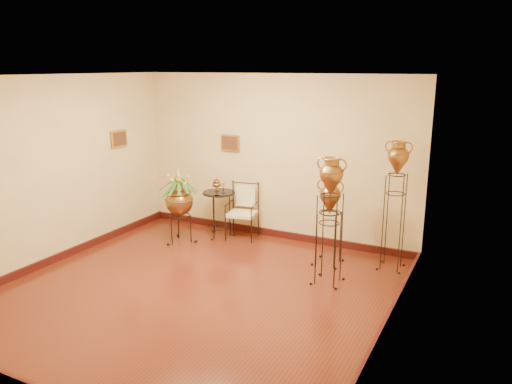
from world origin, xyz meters
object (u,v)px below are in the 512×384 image
at_px(amphora_mid, 330,220).
at_px(side_table, 219,213).
at_px(planter_urn, 179,199).
at_px(armchair, 242,212).
at_px(amphora_tall, 395,205).

height_order(amphora_mid, side_table, amphora_mid).
relative_size(amphora_mid, side_table, 1.75).
height_order(planter_urn, armchair, planter_urn).
bearing_deg(planter_urn, amphora_tall, 7.47).
height_order(amphora_tall, planter_urn, amphora_tall).
distance_m(planter_urn, side_table, 0.78).
height_order(armchair, side_table, side_table).
distance_m(amphora_mid, planter_urn, 2.82).
distance_m(amphora_mid, armchair, 2.25).
height_order(amphora_mid, armchair, amphora_mid).
distance_m(planter_urn, armchair, 1.10).
xyz_separation_m(planter_urn, side_table, (0.45, 0.54, -0.34)).
bearing_deg(amphora_tall, armchair, 176.07).
bearing_deg(side_table, planter_urn, -129.44).
bearing_deg(amphora_mid, amphora_tall, 53.37).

